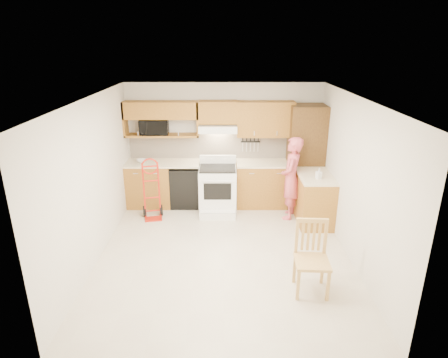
{
  "coord_description": "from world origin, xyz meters",
  "views": [
    {
      "loc": [
        -0.01,
        -5.48,
        3.28
      ],
      "look_at": [
        0.0,
        0.5,
        1.1
      ],
      "focal_mm": 30.6,
      "sensor_mm": 36.0,
      "label": 1
    }
  ],
  "objects_px": {
    "microwave": "(154,127)",
    "range": "(218,186)",
    "person": "(291,178)",
    "hand_truck": "(152,192)",
    "dining_chair": "(312,259)"
  },
  "relations": [
    {
      "from": "range",
      "to": "dining_chair",
      "type": "distance_m",
      "value": 2.94
    },
    {
      "from": "range",
      "to": "person",
      "type": "height_order",
      "value": "person"
    },
    {
      "from": "person",
      "to": "dining_chair",
      "type": "height_order",
      "value": "person"
    },
    {
      "from": "person",
      "to": "hand_truck",
      "type": "distance_m",
      "value": 2.68
    },
    {
      "from": "microwave",
      "to": "range",
      "type": "distance_m",
      "value": 1.75
    },
    {
      "from": "person",
      "to": "range",
      "type": "bearing_deg",
      "value": -83.55
    },
    {
      "from": "microwave",
      "to": "dining_chair",
      "type": "height_order",
      "value": "microwave"
    },
    {
      "from": "person",
      "to": "dining_chair",
      "type": "relative_size",
      "value": 1.59
    },
    {
      "from": "range",
      "to": "dining_chair",
      "type": "bearing_deg",
      "value": -63.48
    },
    {
      "from": "person",
      "to": "microwave",
      "type": "bearing_deg",
      "value": -88.68
    },
    {
      "from": "person",
      "to": "dining_chair",
      "type": "bearing_deg",
      "value": 14.4
    },
    {
      "from": "range",
      "to": "hand_truck",
      "type": "xyz_separation_m",
      "value": [
        -1.26,
        -0.3,
        0.0
      ]
    },
    {
      "from": "person",
      "to": "dining_chair",
      "type": "distance_m",
      "value": 2.4
    },
    {
      "from": "person",
      "to": "hand_truck",
      "type": "relative_size",
      "value": 1.47
    },
    {
      "from": "microwave",
      "to": "range",
      "type": "xyz_separation_m",
      "value": [
        1.28,
        -0.48,
        -1.1
      ]
    }
  ]
}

